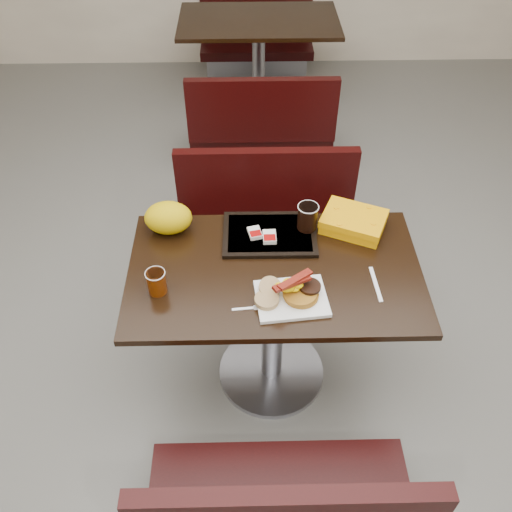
{
  "coord_description": "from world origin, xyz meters",
  "views": [
    {
      "loc": [
        -0.11,
        -1.55,
        2.36
      ],
      "look_at": [
        -0.08,
        0.01,
        0.82
      ],
      "focal_mm": 38.51,
      "sensor_mm": 36.0,
      "label": 1
    }
  ],
  "objects_px": {
    "bench_far_s": "(261,114)",
    "knife": "(376,284)",
    "coffee_cup_near": "(157,282)",
    "hashbrown_sleeve_right": "(269,237)",
    "bench_near_s": "(281,480)",
    "hashbrown_sleeve_left": "(255,233)",
    "table_near": "(273,327)",
    "bench_far_n": "(257,33)",
    "bench_near_n": "(267,227)",
    "pancake_stack": "(301,293)",
    "platter": "(292,299)",
    "coffee_cup_far": "(307,217)",
    "tray": "(270,234)",
    "paper_bag": "(168,218)",
    "fork": "(243,309)",
    "table_far": "(259,67)",
    "clamshell": "(353,222)"
  },
  "relations": [
    {
      "from": "table_far",
      "to": "paper_bag",
      "type": "distance_m",
      "value": 2.43
    },
    {
      "from": "pancake_stack",
      "to": "hashbrown_sleeve_right",
      "type": "bearing_deg",
      "value": 108.54
    },
    {
      "from": "table_near",
      "to": "table_far",
      "type": "xyz_separation_m",
      "value": [
        0.0,
        2.6,
        0.0
      ]
    },
    {
      "from": "knife",
      "to": "paper_bag",
      "type": "height_order",
      "value": "paper_bag"
    },
    {
      "from": "tray",
      "to": "bench_near_s",
      "type": "bearing_deg",
      "value": -88.72
    },
    {
      "from": "bench_near_n",
      "to": "pancake_stack",
      "type": "relative_size",
      "value": 7.3
    },
    {
      "from": "table_near",
      "to": "tray",
      "type": "relative_size",
      "value": 2.99
    },
    {
      "from": "bench_near_n",
      "to": "coffee_cup_near",
      "type": "distance_m",
      "value": 1.03
    },
    {
      "from": "hashbrown_sleeve_right",
      "to": "paper_bag",
      "type": "height_order",
      "value": "paper_bag"
    },
    {
      "from": "table_near",
      "to": "hashbrown_sleeve_right",
      "type": "height_order",
      "value": "hashbrown_sleeve_right"
    },
    {
      "from": "table_far",
      "to": "bench_far_n",
      "type": "xyz_separation_m",
      "value": [
        0.0,
        0.7,
        -0.02
      ]
    },
    {
      "from": "table_far",
      "to": "bench_far_s",
      "type": "relative_size",
      "value": 1.2
    },
    {
      "from": "bench_far_s",
      "to": "clamshell",
      "type": "xyz_separation_m",
      "value": [
        0.36,
        -1.65,
        0.43
      ]
    },
    {
      "from": "bench_near_s",
      "to": "coffee_cup_near",
      "type": "xyz_separation_m",
      "value": [
        -0.46,
        0.59,
        0.44
      ]
    },
    {
      "from": "coffee_cup_far",
      "to": "paper_bag",
      "type": "distance_m",
      "value": 0.6
    },
    {
      "from": "coffee_cup_near",
      "to": "hashbrown_sleeve_right",
      "type": "distance_m",
      "value": 0.53
    },
    {
      "from": "bench_far_s",
      "to": "knife",
      "type": "relative_size",
      "value": 5.37
    },
    {
      "from": "coffee_cup_near",
      "to": "hashbrown_sleeve_right",
      "type": "bearing_deg",
      "value": 31.38
    },
    {
      "from": "bench_far_s",
      "to": "tray",
      "type": "distance_m",
      "value": 1.74
    },
    {
      "from": "table_near",
      "to": "hashbrown_sleeve_right",
      "type": "bearing_deg",
      "value": 95.42
    },
    {
      "from": "bench_far_n",
      "to": "hashbrown_sleeve_right",
      "type": "distance_m",
      "value": 3.16
    },
    {
      "from": "bench_far_s",
      "to": "hashbrown_sleeve_left",
      "type": "relative_size",
      "value": 13.99
    },
    {
      "from": "bench_far_s",
      "to": "pancake_stack",
      "type": "xyz_separation_m",
      "value": [
        0.09,
        -2.06,
        0.42
      ]
    },
    {
      "from": "bench_near_n",
      "to": "hashbrown_sleeve_left",
      "type": "bearing_deg",
      "value": -98.71
    },
    {
      "from": "table_near",
      "to": "bench_near_s",
      "type": "relative_size",
      "value": 1.2
    },
    {
      "from": "table_near",
      "to": "bench_near_s",
      "type": "bearing_deg",
      "value": -90.0
    },
    {
      "from": "fork",
      "to": "tray",
      "type": "height_order",
      "value": "tray"
    },
    {
      "from": "hashbrown_sleeve_right",
      "to": "bench_near_s",
      "type": "bearing_deg",
      "value": -89.96
    },
    {
      "from": "bench_near_n",
      "to": "hashbrown_sleeve_right",
      "type": "distance_m",
      "value": 0.68
    },
    {
      "from": "knife",
      "to": "hashbrown_sleeve_right",
      "type": "relative_size",
      "value": 2.46
    },
    {
      "from": "table_far",
      "to": "tray",
      "type": "xyz_separation_m",
      "value": [
        -0.01,
        -2.4,
        0.38
      ]
    },
    {
      "from": "table_near",
      "to": "bench_near_s",
      "type": "xyz_separation_m",
      "value": [
        0.0,
        -0.7,
        -0.02
      ]
    },
    {
      "from": "bench_near_s",
      "to": "coffee_cup_far",
      "type": "relative_size",
      "value": 8.54
    },
    {
      "from": "bench_near_s",
      "to": "hashbrown_sleeve_left",
      "type": "relative_size",
      "value": 13.99
    },
    {
      "from": "platter",
      "to": "coffee_cup_far",
      "type": "distance_m",
      "value": 0.42
    },
    {
      "from": "bench_near_s",
      "to": "tray",
      "type": "xyz_separation_m",
      "value": [
        -0.01,
        0.9,
        0.4
      ]
    },
    {
      "from": "bench_near_s",
      "to": "coffee_cup_far",
      "type": "xyz_separation_m",
      "value": [
        0.15,
        0.93,
        0.47
      ]
    },
    {
      "from": "bench_near_s",
      "to": "hashbrown_sleeve_right",
      "type": "distance_m",
      "value": 0.96
    },
    {
      "from": "bench_far_s",
      "to": "platter",
      "type": "relative_size",
      "value": 3.68
    },
    {
      "from": "table_near",
      "to": "bench_far_n",
      "type": "height_order",
      "value": "table_near"
    },
    {
      "from": "hashbrown_sleeve_left",
      "to": "paper_bag",
      "type": "relative_size",
      "value": 0.35
    },
    {
      "from": "pancake_stack",
      "to": "knife",
      "type": "relative_size",
      "value": 0.73
    },
    {
      "from": "bench_near_s",
      "to": "hashbrown_sleeve_left",
      "type": "height_order",
      "value": "hashbrown_sleeve_left"
    },
    {
      "from": "bench_near_n",
      "to": "coffee_cup_far",
      "type": "xyz_separation_m",
      "value": [
        0.15,
        -0.47,
        0.47
      ]
    },
    {
      "from": "pancake_stack",
      "to": "fork",
      "type": "distance_m",
      "value": 0.23
    },
    {
      "from": "bench_far_n",
      "to": "hashbrown_sleeve_right",
      "type": "height_order",
      "value": "hashbrown_sleeve_right"
    },
    {
      "from": "coffee_cup_near",
      "to": "hashbrown_sleeve_left",
      "type": "bearing_deg",
      "value": 37.89
    },
    {
      "from": "bench_near_s",
      "to": "clamshell",
      "type": "distance_m",
      "value": 1.1
    },
    {
      "from": "platter",
      "to": "fork",
      "type": "xyz_separation_m",
      "value": [
        -0.19,
        -0.04,
        -0.01
      ]
    },
    {
      "from": "bench_near_n",
      "to": "bench_far_n",
      "type": "distance_m",
      "value": 2.6
    }
  ]
}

